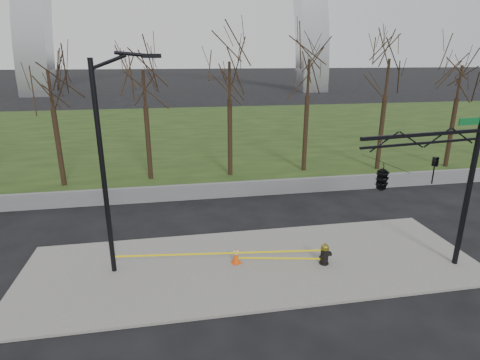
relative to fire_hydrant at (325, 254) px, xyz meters
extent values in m
plane|color=black|center=(-2.80, 0.53, -0.52)|extent=(500.00, 500.00, 0.00)
cube|color=slate|center=(-2.80, 0.53, -0.47)|extent=(18.00, 6.00, 0.10)
cube|color=#1F3513|center=(-2.80, 30.53, -0.49)|extent=(120.00, 40.00, 0.06)
cube|color=#59595B|center=(-2.80, 8.53, -0.07)|extent=(60.00, 0.30, 0.90)
cylinder|color=black|center=(-0.01, 0.00, -0.39)|extent=(0.37, 0.37, 0.07)
cylinder|color=black|center=(-0.01, 0.00, -0.09)|extent=(0.29, 0.29, 0.66)
cylinder|color=black|center=(0.21, 0.06, -0.04)|extent=(0.26, 0.23, 0.18)
cylinder|color=black|center=(-0.17, -0.05, -0.07)|extent=(0.13, 0.13, 0.11)
cylinder|color=olive|center=(-0.01, 0.00, 0.26)|extent=(0.33, 0.33, 0.07)
ellipsoid|color=olive|center=(-0.01, 0.00, 0.32)|extent=(0.31, 0.31, 0.23)
cylinder|color=olive|center=(-0.01, 0.00, 0.45)|extent=(0.07, 0.07, 0.09)
cube|color=#E24A0B|center=(-3.48, 0.68, -0.41)|extent=(0.42, 0.42, 0.04)
cone|color=#E24A0B|center=(-3.48, 0.68, -0.07)|extent=(0.27, 0.27, 0.64)
cylinder|color=white|center=(-3.48, 0.68, 0.05)|extent=(0.20, 0.20, 0.10)
cylinder|color=black|center=(-8.24, 0.95, 3.48)|extent=(0.18, 0.18, 8.00)
cylinder|color=black|center=(-7.69, 0.89, 7.33)|extent=(1.27, 0.26, 0.56)
cylinder|color=black|center=(-6.85, 0.79, 7.58)|extent=(1.21, 0.25, 0.22)
cube|color=black|center=(-6.25, 0.72, 7.53)|extent=(0.62, 0.29, 0.14)
cylinder|color=black|center=(5.20, -0.88, 2.48)|extent=(0.20, 0.20, 6.00)
cube|color=black|center=(2.72, -1.21, 4.98)|extent=(4.97, 0.79, 0.12)
cube|color=black|center=(2.72, -1.21, 4.68)|extent=(4.97, 0.75, 0.08)
cube|color=#0C5926|center=(4.60, -0.96, 5.33)|extent=(0.90, 0.16, 0.25)
imported|color=black|center=(3.41, -1.12, 3.63)|extent=(0.19, 0.22, 1.00)
imported|color=black|center=(1.23, -1.42, 3.63)|extent=(0.86, 2.53, 1.00)
cube|color=yellow|center=(-4.13, 0.47, 0.18)|extent=(8.23, 0.96, 0.08)
cube|color=yellow|center=(-1.75, 0.34, -0.20)|extent=(3.47, 0.69, 0.08)
camera|label=1|loc=(-5.73, -12.80, 7.53)|focal=28.71mm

